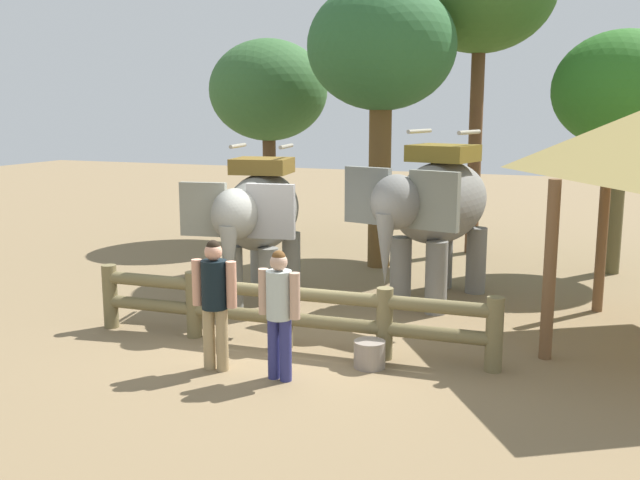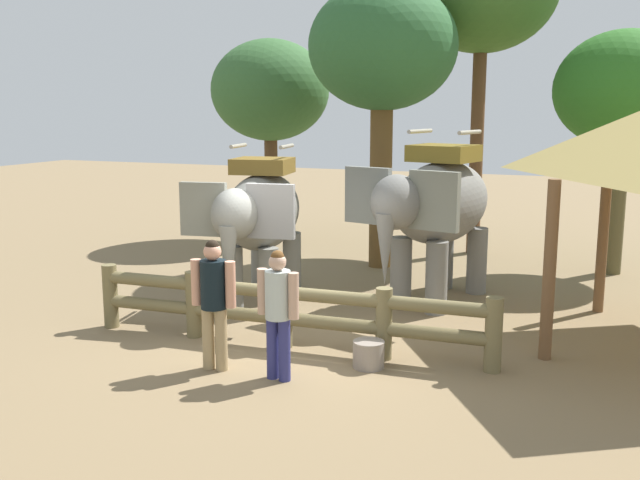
{
  "view_description": "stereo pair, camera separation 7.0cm",
  "coord_description": "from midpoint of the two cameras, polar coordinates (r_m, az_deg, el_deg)",
  "views": [
    {
      "loc": [
        4.31,
        -9.43,
        3.59
      ],
      "look_at": [
        0.0,
        1.6,
        1.4
      ],
      "focal_mm": 40.66,
      "sensor_mm": 36.0,
      "label": 1
    },
    {
      "loc": [
        4.38,
        -9.4,
        3.59
      ],
      "look_at": [
        0.0,
        1.6,
        1.4
      ],
      "focal_mm": 40.66,
      "sensor_mm": 36.0,
      "label": 2
    }
  ],
  "objects": [
    {
      "name": "feed_bucket",
      "position": [
        10.23,
        4.05,
        -8.95
      ],
      "size": [
        0.44,
        0.44,
        0.38
      ],
      "color": "gray",
      "rests_on": "ground"
    },
    {
      "name": "tourist_woman_in_black",
      "position": [
        9.98,
        -8.17,
        -4.34
      ],
      "size": [
        0.64,
        0.39,
        1.83
      ],
      "color": "tan",
      "rests_on": "ground"
    },
    {
      "name": "log_fence",
      "position": [
        10.92,
        -2.65,
        -5.42
      ],
      "size": [
        6.39,
        0.49,
        1.05
      ],
      "color": "brown",
      "rests_on": "ground"
    },
    {
      "name": "elephant_center",
      "position": [
        13.32,
        9.28,
        2.55
      ],
      "size": [
        2.39,
        3.79,
        3.17
      ],
      "color": "slate",
      "rests_on": "ground"
    },
    {
      "name": "ground_plane",
      "position": [
        10.97,
        -2.94,
        -8.63
      ],
      "size": [
        60.0,
        60.0,
        0.0
      ],
      "primitive_type": "plane",
      "color": "olive"
    },
    {
      "name": "tourist_man_in_blue",
      "position": [
        9.54,
        -3.12,
        -5.18
      ],
      "size": [
        0.62,
        0.38,
        1.76
      ],
      "color": "navy",
      "rests_on": "ground"
    },
    {
      "name": "tree_far_right",
      "position": [
        19.54,
        -3.84,
        11.58
      ],
      "size": [
        3.12,
        3.12,
        5.34
      ],
      "color": "#523823",
      "rests_on": "ground"
    },
    {
      "name": "elephant_near_left",
      "position": [
        13.07,
        -4.62,
        1.88
      ],
      "size": [
        2.0,
        3.46,
        2.92
      ],
      "color": "gray",
      "rests_on": "ground"
    },
    {
      "name": "tree_deep_back",
      "position": [
        16.22,
        5.09,
        14.61
      ],
      "size": [
        3.23,
        3.23,
        6.24
      ],
      "color": "brown",
      "rests_on": "ground"
    },
    {
      "name": "tree_far_left",
      "position": [
        16.7,
        22.95,
        10.67
      ],
      "size": [
        2.9,
        2.9,
        5.17
      ],
      "color": "brown",
      "rests_on": "ground"
    }
  ]
}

